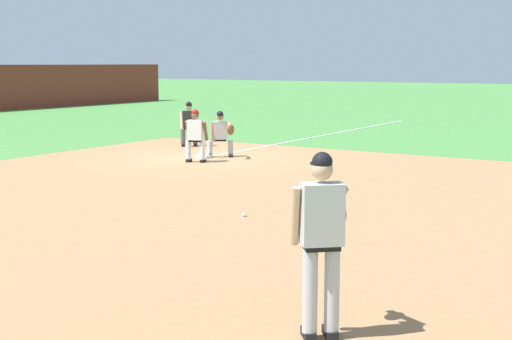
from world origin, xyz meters
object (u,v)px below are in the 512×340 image
first_baseman (221,132)px  umpire (189,122)px  pitcher (322,234)px  baserunner (195,134)px  baseball (244,215)px  first_base_bag (204,156)px

first_baseman → umpire: (1.70, 2.45, 0.06)m
pitcher → baserunner: bearing=42.5°
baseball → first_baseman: 8.08m
baserunner → umpire: 3.80m
baseball → baserunner: baserunner is taller
baseball → pitcher: size_ratio=0.04×
baseball → baserunner: size_ratio=0.05×
baseball → first_baseman: bearing=37.9°
baseball → baserunner: bearing=43.9°
baseball → pitcher: pitcher is taller
first_base_bag → baserunner: bearing=-158.8°
first_base_bag → baserunner: baserunner is taller
pitcher → baserunner: size_ratio=1.27×
first_baseman → first_base_bag: bearing=135.5°
first_base_bag → baseball: (-6.00, -5.28, -0.01)m
baseball → first_base_bag: bearing=41.3°
baseball → pitcher: bearing=-139.2°
first_base_bag → umpire: bearing=45.9°
umpire → first_baseman: bearing=-124.7°
baseball → umpire: size_ratio=0.05×
first_base_bag → first_baseman: 0.84m
pitcher → first_baseman: size_ratio=1.39×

